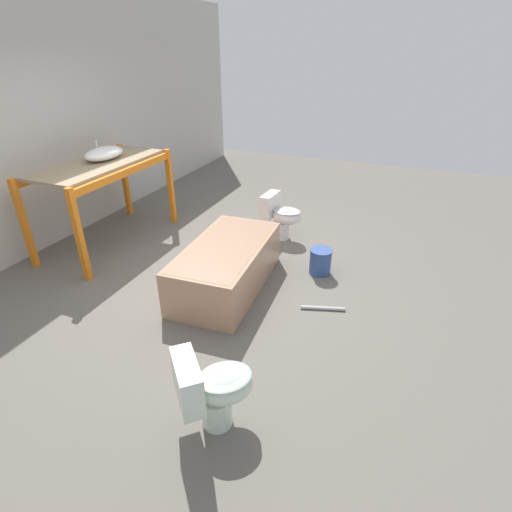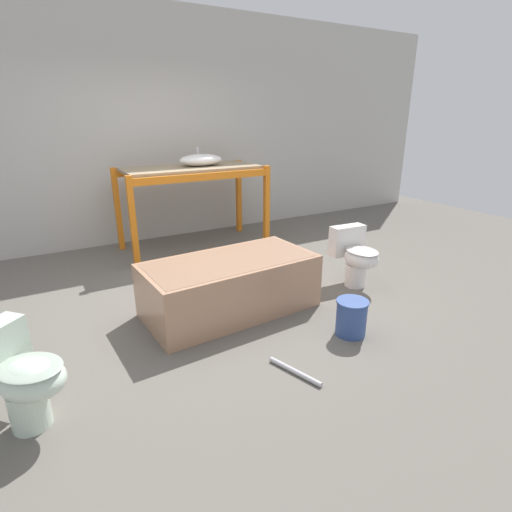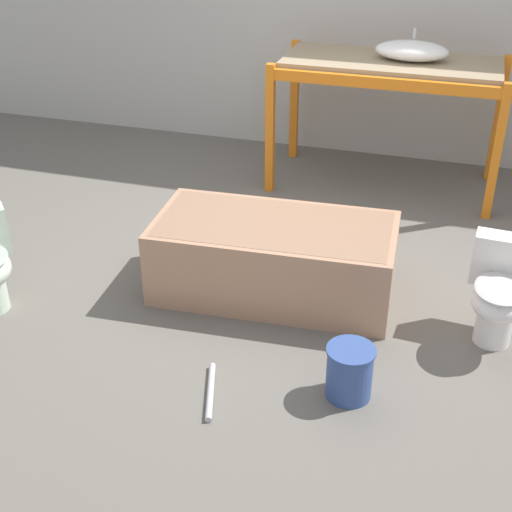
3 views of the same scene
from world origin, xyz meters
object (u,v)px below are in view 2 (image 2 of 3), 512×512
object	(u,v)px
sink_basin	(201,160)
bathtub_main	(230,282)
toilet_near	(20,376)
toilet_far	(356,255)
bucket_white	(351,317)

from	to	relation	value
sink_basin	bathtub_main	world-z (taller)	sink_basin
toilet_near	toilet_far	world-z (taller)	same
sink_basin	toilet_near	world-z (taller)	sink_basin
toilet_near	bathtub_main	bearing A→B (deg)	-19.50
toilet_near	bucket_white	bearing A→B (deg)	-46.67
bucket_white	toilet_near	bearing A→B (deg)	175.96
sink_basin	toilet_far	bearing A→B (deg)	-68.51
sink_basin	toilet_near	bearing A→B (deg)	-130.02
bathtub_main	toilet_near	distance (m)	1.88
sink_basin	toilet_far	world-z (taller)	sink_basin
toilet_near	bucket_white	distance (m)	2.43
bathtub_main	bucket_white	distance (m)	1.15
sink_basin	toilet_near	xyz separation A→B (m)	(-2.32, -2.76, -0.85)
bathtub_main	toilet_far	world-z (taller)	toilet_far
sink_basin	toilet_near	distance (m)	3.71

